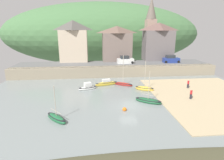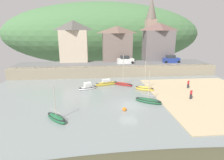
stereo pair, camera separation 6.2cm
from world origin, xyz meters
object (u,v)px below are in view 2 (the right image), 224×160
Objects in this scene: rowboat_small_beached at (56,118)px; waterfront_building_centre at (117,43)px; waterfront_building_left at (74,41)px; person_near_water at (191,94)px; mooring_buoy at (124,109)px; parked_car_by_wall at (171,59)px; sailboat_nearest_shore at (148,101)px; waterfront_building_right at (158,41)px; fishing_boat_green at (106,83)px; sailboat_tall_mast at (123,84)px; person_on_slipway at (188,84)px; sailboat_far_left at (144,88)px; church_with_spire at (151,28)px; sailboat_white_hull at (88,87)px; parked_car_near_slipway at (125,60)px.

waterfront_building_centre is at bearing 116.81° from rowboat_small_beached.
waterfront_building_left is 6.52× the size of person_near_water.
mooring_buoy is (8.76, 1.92, -0.10)m from rowboat_small_beached.
sailboat_nearest_shore is at bearing -120.13° from parked_car_by_wall.
waterfront_building_right is 2.16× the size of fishing_boat_green.
rowboat_small_beached is 0.75× the size of sailboat_tall_mast.
person_near_water is at bearing -113.17° from person_on_slipway.
person_near_water is at bearing -10.10° from sailboat_far_left.
church_with_spire reaches higher than parked_car_by_wall.
parked_car_by_wall is (21.07, 12.60, 2.87)m from sailboat_white_hull.
sailboat_white_hull reaches higher than mooring_buoy.
person_near_water is at bearing -44.79° from sailboat_white_hull.
rowboat_small_beached is 2.85× the size of person_on_slipway.
person_on_slipway is at bearing -87.83° from church_with_spire.
rowboat_small_beached is at bearing -134.26° from fishing_boat_green.
fishing_boat_green is at bearing -177.18° from sailboat_far_left.
church_with_spire is at bearing 103.38° from sailboat_far_left.
sailboat_far_left is 9.84m from mooring_buoy.
parked_car_by_wall is 14.54m from person_on_slipway.
rowboat_small_beached is (-21.31, -33.00, -10.84)m from church_with_spire.
sailboat_white_hull is 0.81× the size of fishing_boat_green.
mooring_buoy is (5.26, -9.98, -0.16)m from sailboat_white_hull.
person_on_slipway is at bearing -99.39° from parked_car_by_wall.
sailboat_nearest_shore reaches higher than person_on_slipway.
fishing_boat_green is (-15.36, -14.96, -7.16)m from waterfront_building_right.
sailboat_nearest_shore is at bearing -148.03° from person_on_slipway.
waterfront_building_right is at bearing -0.00° from waterfront_building_left.
fishing_boat_green is 8.03× the size of mooring_buoy.
sailboat_white_hull is at bearing -132.04° from sailboat_tall_mast.
sailboat_tall_mast reaches higher than parked_car_by_wall.
waterfront_building_left reaches higher than sailboat_tall_mast.
person_near_water is at bearing 15.35° from mooring_buoy.
person_on_slipway is (8.32, -0.01, 0.69)m from sailboat_far_left.
parked_car_near_slipway is 23.11m from mooring_buoy.
person_on_slipway is 2.79× the size of mooring_buoy.
sailboat_far_left reaches higher than sailboat_nearest_shore.
waterfront_building_centre is 25.47m from sailboat_nearest_shore.
parked_car_near_slipway reaches higher than sailboat_white_hull.
sailboat_nearest_shore is 10.99m from person_on_slipway.
sailboat_far_left reaches higher than rowboat_small_beached.
waterfront_building_centre reaches higher than sailboat_far_left.
parked_car_by_wall reaches higher than mooring_buoy.
sailboat_white_hull is 17.79m from person_near_water.
waterfront_building_left is at bearing 138.42° from rowboat_small_beached.
waterfront_building_right reaches higher than sailboat_tall_mast.
church_with_spire is at bearing 93.13° from sailboat_tall_mast.
sailboat_tall_mast reaches higher than sailboat_white_hull.
waterfront_building_centre is 1.97× the size of fishing_boat_green.
person_on_slipway is at bearing 16.30° from sailboat_tall_mast.
sailboat_tall_mast is at bearing -21.86° from fishing_boat_green.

